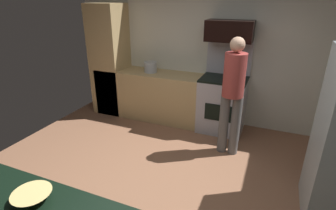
{
  "coord_description": "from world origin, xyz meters",
  "views": [
    {
      "loc": [
        1.1,
        -2.25,
        2.2
      ],
      "look_at": [
        0.03,
        0.3,
        1.05
      ],
      "focal_mm": 27.8,
      "sensor_mm": 36.0,
      "label": 1
    }
  ],
  "objects_px": {
    "oven_range": "(222,102)",
    "microwave": "(230,31)",
    "mixing_bowl_large": "(32,197)",
    "stock_pot": "(150,67)",
    "person_cook": "(233,92)"
  },
  "relations": [
    {
      "from": "oven_range",
      "to": "microwave",
      "type": "bearing_deg",
      "value": 90.0
    },
    {
      "from": "person_cook",
      "to": "mixing_bowl_large",
      "type": "height_order",
      "value": "person_cook"
    },
    {
      "from": "mixing_bowl_large",
      "to": "stock_pot",
      "type": "distance_m",
      "value": 3.37
    },
    {
      "from": "person_cook",
      "to": "mixing_bowl_large",
      "type": "xyz_separation_m",
      "value": [
        -0.92,
        -2.57,
        -0.04
      ]
    },
    {
      "from": "microwave",
      "to": "oven_range",
      "type": "bearing_deg",
      "value": -90.0
    },
    {
      "from": "mixing_bowl_large",
      "to": "stock_pot",
      "type": "bearing_deg",
      "value": 102.24
    },
    {
      "from": "mixing_bowl_large",
      "to": "oven_range",
      "type": "bearing_deg",
      "value": 78.56
    },
    {
      "from": "stock_pot",
      "to": "oven_range",
      "type": "bearing_deg",
      "value": -0.21
    },
    {
      "from": "oven_range",
      "to": "person_cook",
      "type": "bearing_deg",
      "value": -70.44
    },
    {
      "from": "microwave",
      "to": "stock_pot",
      "type": "height_order",
      "value": "microwave"
    },
    {
      "from": "microwave",
      "to": "stock_pot",
      "type": "distance_m",
      "value": 1.55
    },
    {
      "from": "person_cook",
      "to": "stock_pot",
      "type": "relative_size",
      "value": 7.31
    },
    {
      "from": "microwave",
      "to": "mixing_bowl_large",
      "type": "xyz_separation_m",
      "value": [
        -0.67,
        -3.37,
        -0.77
      ]
    },
    {
      "from": "person_cook",
      "to": "stock_pot",
      "type": "height_order",
      "value": "person_cook"
    },
    {
      "from": "oven_range",
      "to": "microwave",
      "type": "distance_m",
      "value": 1.19
    }
  ]
}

